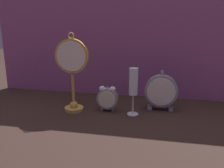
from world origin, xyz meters
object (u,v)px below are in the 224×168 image
champagne_flute (133,85)px  mantel_clock_silver (161,91)px  pocket_watch_on_stand (72,71)px  alarm_clock_twin_bell (107,97)px

champagne_flute → mantel_clock_silver: bearing=33.7°
pocket_watch_on_stand → alarm_clock_twin_bell: (0.16, 0.03, -0.12)m
alarm_clock_twin_bell → champagne_flute: size_ratio=0.56×
mantel_clock_silver → champagne_flute: size_ratio=0.89×
pocket_watch_on_stand → mantel_clock_silver: (0.40, 0.09, -0.10)m
pocket_watch_on_stand → champagne_flute: (0.28, 0.01, -0.05)m
champagne_flute → alarm_clock_twin_bell: bearing=171.4°
alarm_clock_twin_bell → pocket_watch_on_stand: bearing=-170.6°
alarm_clock_twin_bell → mantel_clock_silver: (0.25, 0.06, 0.03)m
mantel_clock_silver → champagne_flute: (-0.12, -0.08, 0.05)m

